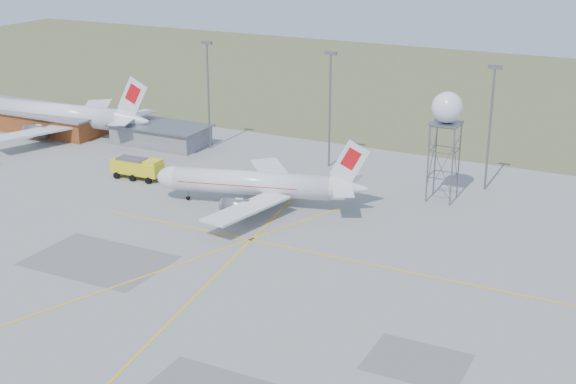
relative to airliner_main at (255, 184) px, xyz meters
The scene contains 11 objects.
ground 44.26m from the airliner_main, 74.37° to the right, with size 400.00×400.00×0.00m, color #979792.
grass_strip 98.30m from the airliner_main, 83.05° to the left, with size 400.00×120.00×0.03m, color #575F34.
building_orange 66.08m from the airliner_main, 162.82° to the left, with size 33.00×12.00×4.30m.
building_grey 39.52m from the airliner_main, 146.99° to the left, with size 19.00×10.00×3.90m.
mast_a 34.07m from the airliner_main, 134.51° to the left, with size 2.20×0.50×20.50m.
mast_b 25.10m from the airliner_main, 85.41° to the left, with size 2.20×0.50×20.50m.
mast_c 38.98m from the airliner_main, 38.19° to the left, with size 2.20×0.50×20.50m.
airliner_main is the anchor object (origin of this frame).
airliner_far 58.16m from the airliner_main, 161.27° to the left, with size 38.38×37.16×13.06m.
radar_tower 30.03m from the airliner_main, 31.71° to the left, with size 4.79×4.79×17.35m.
fire_truck 24.20m from the airliner_main, behind, with size 9.19×3.88×3.64m.
Camera 1 is at (45.50, -59.07, 43.37)m, focal length 50.00 mm.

